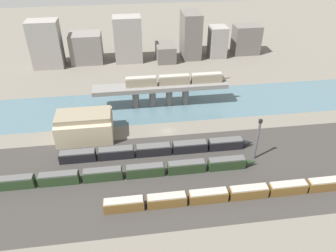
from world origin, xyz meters
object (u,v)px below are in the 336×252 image
at_px(train_yard_near, 233,194).
at_px(train_yard_far, 158,149).
at_px(train_yard_mid, 107,174).
at_px(signal_tower, 257,139).
at_px(train_on_bridge, 178,80).
at_px(warehouse_building, 85,126).

relative_size(train_yard_near, train_yard_far, 1.13).
relative_size(train_yard_mid, train_yard_far, 1.43).
height_order(train_yard_mid, signal_tower, signal_tower).
bearing_deg(signal_tower, train_on_bridge, 116.17).
distance_m(train_yard_near, warehouse_building, 56.62).
distance_m(warehouse_building, signal_tower, 59.04).
bearing_deg(signal_tower, train_yard_far, 167.79).
distance_m(train_on_bridge, train_yard_mid, 51.77).
bearing_deg(signal_tower, train_yard_near, -126.94).
distance_m(train_yard_mid, train_yard_far, 19.33).
xyz_separation_m(train_yard_far, warehouse_building, (-24.50, 13.63, 2.78)).
xyz_separation_m(train_yard_mid, train_yard_far, (16.49, 10.09, -0.07)).
bearing_deg(train_yard_far, train_on_bridge, 70.08).
xyz_separation_m(train_yard_mid, warehouse_building, (-8.02, 23.72, 2.70)).
bearing_deg(train_yard_near, train_on_bridge, 97.08).
relative_size(train_yard_near, warehouse_building, 3.77).
bearing_deg(train_yard_far, warehouse_building, 150.92).
bearing_deg(train_on_bridge, warehouse_building, -152.73).
xyz_separation_m(train_yard_near, warehouse_building, (-43.07, 36.64, 2.79)).
height_order(train_on_bridge, warehouse_building, train_on_bridge).
distance_m(train_yard_near, train_yard_mid, 37.36).
relative_size(train_yard_far, warehouse_building, 3.35).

